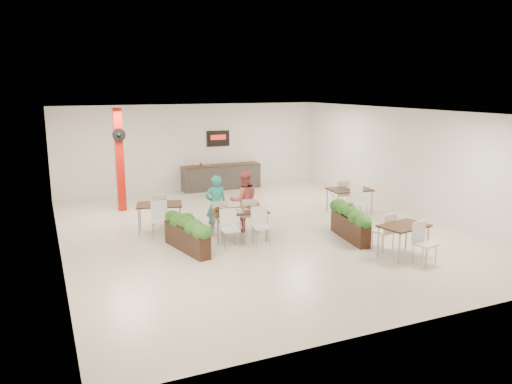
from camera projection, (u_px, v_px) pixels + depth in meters
ground at (257, 231)px, 13.57m from camera, size 12.00×12.00×0.00m
room_shell at (257, 158)px, 13.15m from camera, size 10.10×12.10×3.22m
red_column at (119, 159)px, 15.44m from camera, size 0.40×0.41×3.20m
service_counter at (221, 176)px, 18.92m from camera, size 3.00×0.64×2.20m
main_table at (239, 215)px, 12.71m from camera, size 1.48×1.75×0.92m
diner_man at (216, 205)px, 13.11m from camera, size 0.62×0.44×1.58m
diner_woman at (244, 201)px, 13.42m from camera, size 0.88×0.72×1.67m
planter_left at (186, 230)px, 11.82m from camera, size 0.71×1.84×0.98m
planter_right at (350, 221)px, 12.73m from camera, size 0.61×1.83×0.96m
side_table_a at (159, 208)px, 13.44m from camera, size 1.36×1.67×0.92m
side_table_b at (350, 192)px, 15.38m from camera, size 1.35×1.65×0.92m
side_table_c at (404, 231)px, 11.40m from camera, size 1.21×1.67×0.92m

